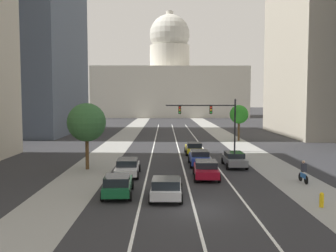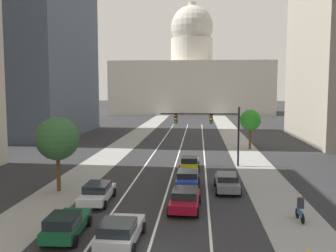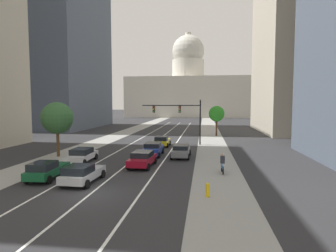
{
  "view_description": "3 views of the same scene",
  "coord_description": "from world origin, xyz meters",
  "views": [
    {
      "loc": [
        -1.73,
        -21.34,
        6.51
      ],
      "look_at": [
        -1.34,
        24.14,
        3.09
      ],
      "focal_mm": 39.82,
      "sensor_mm": 36.0,
      "label": 1
    },
    {
      "loc": [
        2.52,
        -16.76,
        8.35
      ],
      "look_at": [
        -1.65,
        34.03,
        3.24
      ],
      "focal_mm": 40.15,
      "sensor_mm": 36.0,
      "label": 2
    },
    {
      "loc": [
        7.38,
        -17.72,
        5.96
      ],
      "look_at": [
        1.5,
        28.77,
        2.23
      ],
      "focal_mm": 30.83,
      "sensor_mm": 36.0,
      "label": 3
    }
  ],
  "objects": [
    {
      "name": "car_gray",
      "position": [
        4.87,
        13.56,
        0.75
      ],
      "size": [
        1.99,
        4.38,
        1.39
      ],
      "rotation": [
        0.0,
        0.0,
        1.57
      ],
      "color": "slate",
      "rests_on": "ground"
    },
    {
      "name": "sidewalk_left",
      "position": [
        -8.54,
        35.0,
        0.01
      ],
      "size": [
        4.1,
        130.0,
        0.01
      ],
      "primitive_type": "cube",
      "color": "gray",
      "rests_on": "ground"
    },
    {
      "name": "car_crimson",
      "position": [
        1.62,
        8.52,
        0.76
      ],
      "size": [
        2.24,
        4.48,
        1.43
      ],
      "rotation": [
        0.0,
        0.0,
        1.53
      ],
      "color": "maroon",
      "rests_on": "ground"
    },
    {
      "name": "lane_stripe_left",
      "position": [
        -3.25,
        25.0,
        0.01
      ],
      "size": [
        0.16,
        90.0,
        0.01
      ],
      "primitive_type": "cube",
      "color": "white",
      "rests_on": "ground"
    },
    {
      "name": "car_yellow",
      "position": [
        1.62,
        21.32,
        0.74
      ],
      "size": [
        2.0,
        4.13,
        1.45
      ],
      "rotation": [
        0.0,
        0.0,
        1.57
      ],
      "color": "yellow",
      "rests_on": "ground"
    },
    {
      "name": "office_tower_far_right",
      "position": [
        26.59,
        44.42,
        20.24
      ],
      "size": [
        15.95,
        24.54,
        40.41
      ],
      "color": "#B7AD99",
      "rests_on": "ground"
    },
    {
      "name": "fire_hydrant",
      "position": [
        7.63,
        0.37,
        0.46
      ],
      "size": [
        0.26,
        0.35,
        0.91
      ],
      "color": "yellow",
      "rests_on": "ground"
    },
    {
      "name": "ground_plane",
      "position": [
        0.0,
        40.0,
        0.0
      ],
      "size": [
        400.0,
        400.0,
        0.0
      ],
      "primitive_type": "plane",
      "color": "#2B2B2D"
    },
    {
      "name": "traffic_signal_mast",
      "position": [
        4.05,
        23.61,
        4.47
      ],
      "size": [
        8.5,
        0.39,
        6.41
      ],
      "color": "black",
      "rests_on": "ground"
    },
    {
      "name": "car_white",
      "position": [
        -4.87,
        9.67,
        0.74
      ],
      "size": [
        2.11,
        4.71,
        1.4
      ],
      "rotation": [
        0.0,
        0.0,
        1.59
      ],
      "color": "silver",
      "rests_on": "ground"
    },
    {
      "name": "car_silver",
      "position": [
        -1.63,
        2.4,
        0.74
      ],
      "size": [
        2.22,
        4.42,
        1.44
      ],
      "rotation": [
        0.0,
        0.0,
        1.54
      ],
      "color": "#B2B5BA",
      "rests_on": "ground"
    },
    {
      "name": "office_tower_far_left",
      "position": [
        -29.3,
        49.05,
        22.35
      ],
      "size": [
        21.54,
        27.51,
        44.62
      ],
      "color": "#4C5666",
      "rests_on": "ground"
    },
    {
      "name": "lane_stripe_right",
      "position": [
        3.25,
        25.0,
        0.01
      ],
      "size": [
        0.16,
        90.0,
        0.01
      ],
      "primitive_type": "cube",
      "color": "white",
      "rests_on": "ground"
    },
    {
      "name": "cyclist",
      "position": [
        8.94,
        6.81,
        0.85
      ],
      "size": [
        0.37,
        1.7,
        1.72
      ],
      "rotation": [
        0.0,
        0.0,
        1.62
      ],
      "color": "black",
      "rests_on": "ground"
    },
    {
      "name": "car_blue",
      "position": [
        1.62,
        14.2,
        0.79
      ],
      "size": [
        2.03,
        4.31,
        1.49
      ],
      "rotation": [
        0.0,
        0.0,
        1.57
      ],
      "color": "#1E389E",
      "rests_on": "ground"
    },
    {
      "name": "capitol_building",
      "position": [
        0.0,
        111.53,
        11.43
      ],
      "size": [
        52.09,
        24.32,
        36.89
      ],
      "color": "beige",
      "rests_on": "ground"
    },
    {
      "name": "sidewalk_right",
      "position": [
        8.54,
        35.0,
        0.01
      ],
      "size": [
        4.1,
        130.0,
        0.01
      ],
      "primitive_type": "cube",
      "color": "gray",
      "rests_on": "ground"
    },
    {
      "name": "street_tree_mid_left",
      "position": [
        -8.83,
        12.41,
        4.3
      ],
      "size": [
        3.5,
        3.5,
        6.07
      ],
      "color": "#51381E",
      "rests_on": "ground"
    },
    {
      "name": "lane_stripe_center",
      "position": [
        0.0,
        25.0,
        0.01
      ],
      "size": [
        0.16,
        90.0,
        0.01
      ],
      "primitive_type": "cube",
      "color": "white",
      "rests_on": "ground"
    },
    {
      "name": "street_tree_far_right",
      "position": [
        9.58,
        35.22,
        4.01
      ],
      "size": [
        2.83,
        2.83,
        5.46
      ],
      "color": "#51381E",
      "rests_on": "ground"
    },
    {
      "name": "car_green",
      "position": [
        -4.86,
        3.13,
        0.75
      ],
      "size": [
        2.11,
        4.51,
        1.46
      ],
      "rotation": [
        0.0,
        0.0,
        1.61
      ],
      "color": "#14512D",
      "rests_on": "ground"
    }
  ]
}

